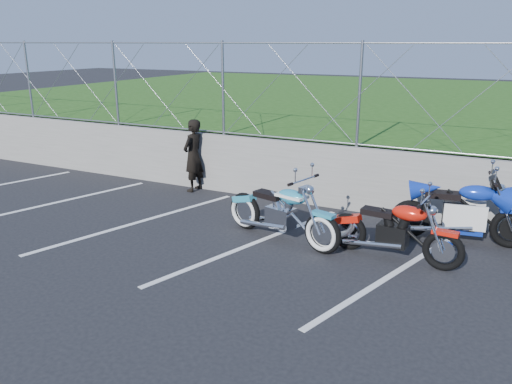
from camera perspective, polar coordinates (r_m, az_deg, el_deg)
The scene contains 9 objects.
ground at distance 7.68m, azimuth -3.64°, elevation -8.46°, with size 90.00×90.00×0.00m, color black.
retaining_wall at distance 10.45m, azimuth 5.92°, elevation 2.18°, with size 30.00×0.22×1.30m, color slate.
grass_field at distance 19.98m, azimuth 16.27°, elevation 8.59°, with size 30.00×20.00×1.30m, color #214A13.
chain_link_fence at distance 10.17m, azimuth 6.20°, elevation 11.22°, with size 28.00×0.03×2.00m.
parking_lines at distance 8.06m, azimuth 7.46°, elevation -7.29°, with size 18.29×4.31×0.01m.
cruiser_turquoise at distance 8.44m, azimuth 3.09°, elevation -2.61°, with size 2.31×0.83×1.17m.
naked_orange at distance 8.01m, azimuth 15.70°, elevation -4.49°, with size 2.11×0.72×1.05m.
sportbike_blue at distance 9.04m, azimuth 22.54°, elevation -2.36°, with size 2.25×0.80×1.17m.
person_standing at distance 11.33m, azimuth -7.19°, elevation 4.15°, with size 0.60×0.39×1.64m, color black.
Camera 1 is at (3.52, -5.99, 3.27)m, focal length 35.00 mm.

